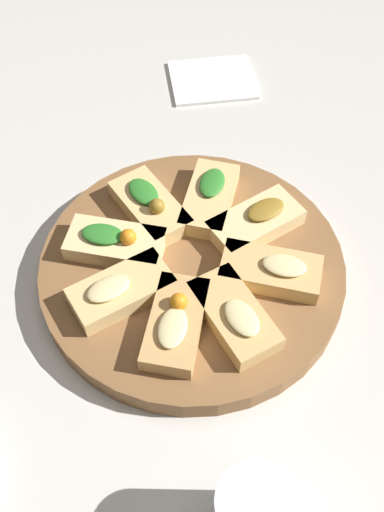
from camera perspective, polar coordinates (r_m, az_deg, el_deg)
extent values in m
plane|color=beige|center=(0.64, 0.00, -1.86)|extent=(3.00, 3.00, 0.00)
cylinder|color=brown|center=(0.63, 0.00, -1.21)|extent=(0.32, 0.32, 0.02)
cube|color=#E5C689|center=(0.64, 6.05, 3.19)|extent=(0.11, 0.10, 0.02)
ellipsoid|color=olive|center=(0.64, 7.04, 4.42)|extent=(0.05, 0.05, 0.01)
cube|color=#DBB775|center=(0.66, 1.67, 5.46)|extent=(0.07, 0.11, 0.02)
ellipsoid|color=#2D7A28|center=(0.66, 1.94, 7.01)|extent=(0.03, 0.05, 0.01)
cube|color=#DBB775|center=(0.65, -4.01, 4.69)|extent=(0.10, 0.11, 0.02)
ellipsoid|color=#2D7A28|center=(0.65, -4.65, 6.14)|extent=(0.05, 0.05, 0.01)
sphere|color=olive|center=(0.63, -3.37, 4.76)|extent=(0.02, 0.02, 0.02)
cube|color=#E5C689|center=(0.62, -7.30, 1.16)|extent=(0.11, 0.06, 0.02)
ellipsoid|color=#2D7A28|center=(0.62, -8.53, 2.09)|extent=(0.05, 0.03, 0.01)
sphere|color=orange|center=(0.61, -6.10, 1.81)|extent=(0.02, 0.02, 0.02)
cube|color=#DBB775|center=(0.59, -6.73, -3.28)|extent=(0.11, 0.10, 0.02)
ellipsoid|color=beige|center=(0.58, -7.95, -3.07)|extent=(0.05, 0.05, 0.01)
cube|color=tan|center=(0.57, -1.55, -6.44)|extent=(0.06, 0.11, 0.02)
ellipsoid|color=beige|center=(0.55, -1.85, -6.83)|extent=(0.03, 0.05, 0.01)
sphere|color=orange|center=(0.56, -1.27, -4.38)|extent=(0.02, 0.02, 0.02)
cube|color=tan|center=(0.57, 4.02, -5.65)|extent=(0.09, 0.11, 0.02)
ellipsoid|color=beige|center=(0.55, 4.77, -5.88)|extent=(0.05, 0.05, 0.01)
cube|color=tan|center=(0.60, 7.49, -1.42)|extent=(0.11, 0.07, 0.02)
ellipsoid|color=beige|center=(0.59, 8.80, -0.89)|extent=(0.05, 0.03, 0.01)
cube|color=white|center=(0.87, 1.94, 16.53)|extent=(0.13, 0.12, 0.01)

